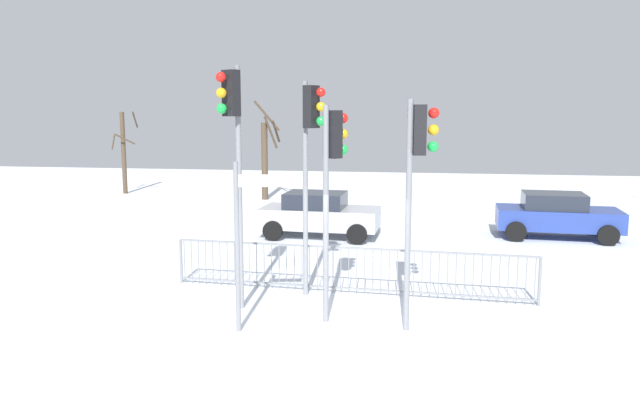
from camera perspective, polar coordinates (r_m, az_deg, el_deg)
ground_plane at (r=11.84m, az=1.64°, el=-11.70°), size 60.00×60.00×0.00m
traffic_light_rear_right at (r=12.13m, az=-8.25°, el=6.25°), size 0.43×0.51×4.97m
traffic_light_foreground_right at (r=11.44m, az=1.14°, el=3.40°), size 0.46×0.47×4.19m
traffic_light_foreground_left at (r=12.97m, az=-0.91°, el=5.66°), size 0.53×0.40×4.71m
traffic_light_mid_right at (r=11.01m, az=9.23°, el=3.48°), size 0.57×0.35×4.29m
direction_sign_post at (r=11.10m, az=-7.56°, el=-3.57°), size 0.78×0.20×3.18m
pedestrian_guard_railing at (r=13.59m, az=2.75°, el=-6.60°), size 8.18×0.54×1.07m
car_blue_mid at (r=20.93m, az=21.51°, el=-1.30°), size 3.90×2.13×1.47m
car_silver_trailing at (r=19.62m, az=-0.11°, el=-1.32°), size 3.88×2.08×1.47m
bare_tree_centre at (r=28.11m, az=-5.18°, el=4.14°), size 1.12×1.40×4.59m
bare_tree_right at (r=31.67m, az=-18.10°, el=4.44°), size 1.46×1.51×4.11m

